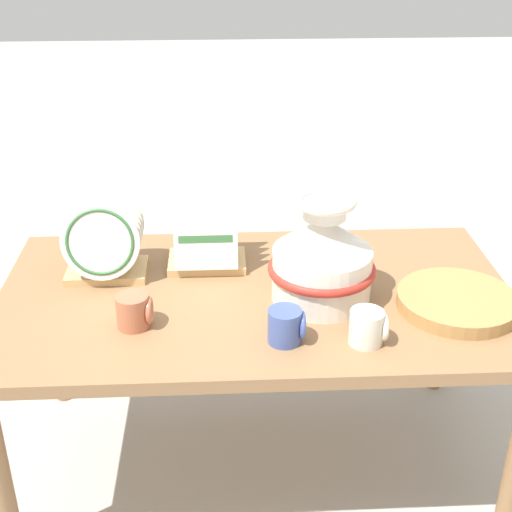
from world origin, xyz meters
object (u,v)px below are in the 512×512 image
(dish_rack_round_plates, at_px, (104,244))
(dish_rack_square_plates, at_px, (206,244))
(mug_terracotta_glaze, at_px, (135,311))
(mug_cream_glaze, at_px, (368,327))
(ceramic_vase, at_px, (322,257))
(mug_cobalt_glaze, at_px, (287,326))
(wicker_charger_stack, at_px, (457,301))

(dish_rack_round_plates, relative_size, dish_rack_square_plates, 1.06)
(mug_terracotta_glaze, height_order, mug_cream_glaze, same)
(ceramic_vase, relative_size, mug_cobalt_glaze, 3.27)
(mug_cream_glaze, bearing_deg, dish_rack_round_plates, 151.00)
(dish_rack_square_plates, relative_size, wicker_charger_stack, 0.71)
(dish_rack_square_plates, height_order, mug_cobalt_glaze, dish_rack_square_plates)
(dish_rack_round_plates, bearing_deg, mug_cobalt_glaze, -36.73)
(wicker_charger_stack, distance_m, mug_cream_glaze, 0.30)
(dish_rack_round_plates, xyz_separation_m, dish_rack_square_plates, (0.28, 0.05, -0.03))
(dish_rack_square_plates, bearing_deg, ceramic_vase, -34.26)
(mug_cobalt_glaze, bearing_deg, wicker_charger_stack, 16.11)
(ceramic_vase, height_order, dish_rack_square_plates, ceramic_vase)
(wicker_charger_stack, bearing_deg, mug_cream_glaze, -150.73)
(dish_rack_round_plates, xyz_separation_m, mug_cobalt_glaze, (0.47, -0.35, -0.06))
(dish_rack_square_plates, relative_size, mug_cobalt_glaze, 2.48)
(ceramic_vase, relative_size, dish_rack_round_plates, 1.24)
(ceramic_vase, xyz_separation_m, mug_terracotta_glaze, (-0.47, -0.11, -0.08))
(wicker_charger_stack, distance_m, mug_cobalt_glaze, 0.47)
(dish_rack_round_plates, height_order, dish_rack_square_plates, dish_rack_round_plates)
(mug_terracotta_glaze, xyz_separation_m, mug_cream_glaze, (0.56, -0.10, 0.00))
(wicker_charger_stack, xyz_separation_m, mug_terracotta_glaze, (-0.82, -0.05, 0.02))
(ceramic_vase, bearing_deg, dish_rack_square_plates, 145.74)
(mug_terracotta_glaze, bearing_deg, dish_rack_round_plates, 111.65)
(dish_rack_square_plates, height_order, wicker_charger_stack, dish_rack_square_plates)
(mug_cobalt_glaze, bearing_deg, dish_rack_square_plates, 115.63)
(dish_rack_square_plates, distance_m, mug_cream_glaze, 0.57)
(dish_rack_round_plates, distance_m, mug_terracotta_glaze, 0.29)
(wicker_charger_stack, bearing_deg, dish_rack_round_plates, 166.57)
(dish_rack_round_plates, xyz_separation_m, mug_cream_glaze, (0.66, -0.37, -0.06))
(dish_rack_square_plates, distance_m, mug_cobalt_glaze, 0.45)
(mug_cream_glaze, bearing_deg, mug_terracotta_glaze, 169.70)
(ceramic_vase, height_order, dish_rack_round_plates, ceramic_vase)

